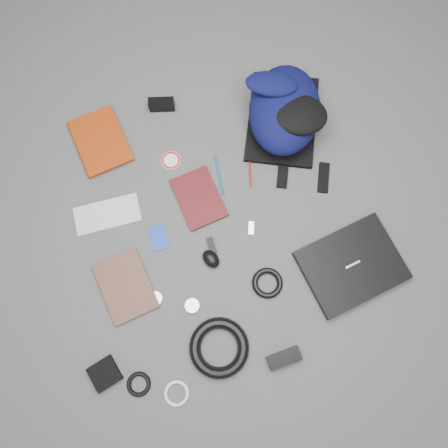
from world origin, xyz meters
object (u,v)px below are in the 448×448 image
object	(u,v)px
dvd_case	(199,198)
power_brick	(284,358)
compact_camera	(162,105)
textbook_red	(78,151)
pouch	(105,374)
comic_book	(103,296)
laptop	(351,265)
mouse	(211,259)
backpack	(285,110)

from	to	relation	value
dvd_case	power_brick	distance (m)	0.64
compact_camera	power_brick	world-z (taller)	compact_camera
textbook_red	pouch	size ratio (longest dim) A/B	2.72
comic_book	dvd_case	size ratio (longest dim) A/B	1.09
comic_book	textbook_red	bearing A→B (deg)	78.83
textbook_red	dvd_case	size ratio (longest dim) A/B	1.17
power_brick	laptop	bearing A→B (deg)	32.11
dvd_case	power_brick	xyz separation A→B (m)	(0.11, -0.63, 0.01)
compact_camera	textbook_red	bearing A→B (deg)	-151.50
laptop	pouch	xyz separation A→B (m)	(-0.92, -0.09, -0.01)
laptop	dvd_case	size ratio (longest dim) A/B	1.59
laptop	dvd_case	xyz separation A→B (m)	(-0.44, 0.41, -0.01)
power_brick	pouch	distance (m)	0.60
comic_book	power_brick	bearing A→B (deg)	-43.17
comic_book	dvd_case	distance (m)	0.49
comic_book	mouse	xyz separation A→B (m)	(0.40, 0.01, 0.01)
textbook_red	laptop	bearing A→B (deg)	-48.03
textbook_red	mouse	xyz separation A→B (m)	(0.36, -0.55, 0.01)
comic_book	backpack	bearing A→B (deg)	21.49
mouse	power_brick	size ratio (longest dim) A/B	0.64
textbook_red	comic_book	world-z (taller)	textbook_red
laptop	comic_book	size ratio (longest dim) A/B	1.46
compact_camera	mouse	distance (m)	0.63
laptop	power_brick	bearing A→B (deg)	-154.18
power_brick	mouse	bearing A→B (deg)	106.84
dvd_case	mouse	distance (m)	0.23
comic_book	pouch	xyz separation A→B (m)	(-0.06, -0.25, 0.00)
compact_camera	dvd_case	bearing A→B (deg)	-70.58
laptop	power_brick	distance (m)	0.40
power_brick	compact_camera	bearing A→B (deg)	95.71
laptop	pouch	size ratio (longest dim) A/B	3.69
power_brick	textbook_red	bearing A→B (deg)	115.64
power_brick	comic_book	bearing A→B (deg)	142.16
textbook_red	compact_camera	bearing A→B (deg)	6.09
backpack	laptop	size ratio (longest dim) A/B	1.22
backpack	comic_book	world-z (taller)	backpack
compact_camera	power_brick	distance (m)	1.04
textbook_red	mouse	distance (m)	0.66
dvd_case	mouse	xyz separation A→B (m)	(-0.02, -0.23, 0.01)
laptop	mouse	world-z (taller)	mouse
mouse	pouch	distance (m)	0.52
comic_book	pouch	size ratio (longest dim) A/B	2.53
laptop	textbook_red	distance (m)	1.10
comic_book	pouch	world-z (taller)	pouch
textbook_red	power_brick	bearing A→B (deg)	-69.34
backpack	comic_book	distance (m)	0.94
mouse	laptop	bearing A→B (deg)	-41.28
textbook_red	comic_book	size ratio (longest dim) A/B	1.07
textbook_red	dvd_case	distance (m)	0.50
mouse	comic_book	bearing A→B (deg)	160.55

